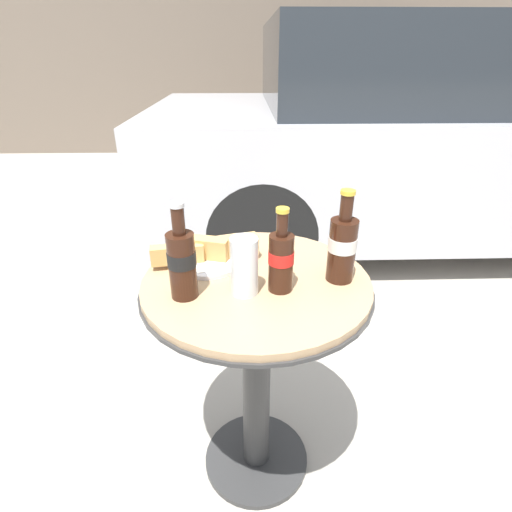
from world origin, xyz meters
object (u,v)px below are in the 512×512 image
object	(u,v)px
cola_bottle_right	(342,246)
cola_bottle_center	(182,261)
drinking_glass	(244,269)
lunch_plate_near	(208,254)
cola_bottle_left	(281,259)
bistro_table	(256,339)
parked_car	(414,141)

from	to	relation	value
cola_bottle_right	cola_bottle_center	bearing A→B (deg)	-170.29
drinking_glass	lunch_plate_near	size ratio (longest dim) A/B	0.49
cola_bottle_left	cola_bottle_right	xyz separation A→B (m)	(0.16, 0.04, 0.01)
cola_bottle_left	cola_bottle_right	distance (m)	0.16
cola_bottle_left	drinking_glass	world-z (taller)	cola_bottle_left
cola_bottle_left	lunch_plate_near	xyz separation A→B (m)	(-0.19, 0.15, -0.06)
bistro_table	lunch_plate_near	xyz separation A→B (m)	(-0.13, 0.09, 0.23)
cola_bottle_right	bistro_table	bearing A→B (deg)	177.33
cola_bottle_left	parked_car	bearing A→B (deg)	61.02
cola_bottle_center	cola_bottle_right	bearing A→B (deg)	9.71
cola_bottle_left	cola_bottle_right	world-z (taller)	cola_bottle_right
cola_bottle_left	cola_bottle_center	world-z (taller)	cola_bottle_center
bistro_table	drinking_glass	size ratio (longest dim) A/B	4.99
cola_bottle_center	drinking_glass	size ratio (longest dim) A/B	1.64
cola_bottle_right	parked_car	size ratio (longest dim) A/B	0.06
lunch_plate_near	cola_bottle_center	bearing A→B (deg)	-104.33
drinking_glass	cola_bottle_left	bearing A→B (deg)	7.43
parked_car	cola_bottle_left	bearing A→B (deg)	-118.98
bistro_table	drinking_glass	bearing A→B (deg)	-115.02
bistro_table	cola_bottle_left	bearing A→B (deg)	-43.69
drinking_glass	lunch_plate_near	distance (m)	0.19
cola_bottle_center	drinking_glass	distance (m)	0.15
bistro_table	drinking_glass	xyz separation A→B (m)	(-0.03, -0.07, 0.27)
cola_bottle_right	cola_bottle_center	xyz separation A→B (m)	(-0.39, -0.07, -0.00)
bistro_table	cola_bottle_right	bearing A→B (deg)	-2.67
bistro_table	parked_car	bearing A→B (deg)	59.16
cola_bottle_center	lunch_plate_near	bearing A→B (deg)	75.67
cola_bottle_right	drinking_glass	size ratio (longest dim) A/B	1.66
parked_car	cola_bottle_center	bearing A→B (deg)	-123.37
drinking_glass	parked_car	world-z (taller)	parked_car
cola_bottle_right	lunch_plate_near	distance (m)	0.37
cola_bottle_right	lunch_plate_near	bearing A→B (deg)	163.51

